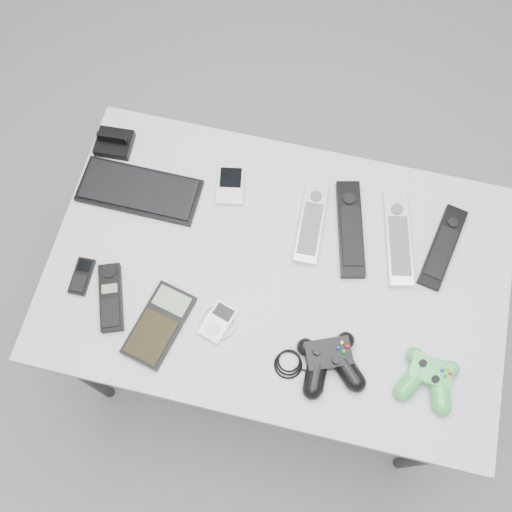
% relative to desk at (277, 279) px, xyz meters
% --- Properties ---
extents(floor, '(3.50, 3.50, 0.00)m').
position_rel_desk_xyz_m(floor, '(-0.06, 0.04, -0.63)').
color(floor, slate).
rests_on(floor, ground).
extents(desk, '(1.03, 0.66, 0.69)m').
position_rel_desk_xyz_m(desk, '(0.00, 0.00, 0.00)').
color(desk, '#A4A4A6').
rests_on(desk, floor).
extents(pda_keyboard, '(0.29, 0.12, 0.02)m').
position_rel_desk_xyz_m(pda_keyboard, '(-0.36, 0.12, 0.07)').
color(pda_keyboard, black).
rests_on(pda_keyboard, desk).
extents(dock_bracket, '(0.09, 0.08, 0.05)m').
position_rel_desk_xyz_m(dock_bracket, '(-0.46, 0.23, 0.08)').
color(dock_bracket, black).
rests_on(dock_bracket, desk).
extents(pda, '(0.08, 0.11, 0.02)m').
position_rel_desk_xyz_m(pda, '(-0.16, 0.18, 0.07)').
color(pda, '#B5B6BD').
rests_on(pda, desk).
extents(remote_silver_a, '(0.06, 0.21, 0.02)m').
position_rel_desk_xyz_m(remote_silver_a, '(0.05, 0.13, 0.07)').
color(remote_silver_a, '#B5B6BD').
rests_on(remote_silver_a, desk).
extents(remote_black_a, '(0.11, 0.24, 0.02)m').
position_rel_desk_xyz_m(remote_black_a, '(0.14, 0.13, 0.07)').
color(remote_black_a, black).
rests_on(remote_black_a, desk).
extents(remote_black_b, '(0.09, 0.22, 0.02)m').
position_rel_desk_xyz_m(remote_black_b, '(0.35, 0.14, 0.07)').
color(remote_black_b, black).
rests_on(remote_black_b, desk).
extents(remote_silver_b, '(0.10, 0.24, 0.02)m').
position_rel_desk_xyz_m(remote_silver_b, '(0.25, 0.14, 0.07)').
color(remote_silver_b, silver).
rests_on(remote_silver_b, desk).
extents(mobile_phone, '(0.04, 0.09, 0.01)m').
position_rel_desk_xyz_m(mobile_phone, '(-0.43, -0.12, 0.07)').
color(mobile_phone, black).
rests_on(mobile_phone, desk).
extents(cordless_handset, '(0.10, 0.16, 0.02)m').
position_rel_desk_xyz_m(cordless_handset, '(-0.34, -0.15, 0.07)').
color(cordless_handset, black).
rests_on(cordless_handset, desk).
extents(calculator, '(0.13, 0.20, 0.02)m').
position_rel_desk_xyz_m(calculator, '(-0.22, -0.19, 0.07)').
color(calculator, black).
rests_on(calculator, desk).
extents(mp3_player, '(0.10, 0.11, 0.02)m').
position_rel_desk_xyz_m(mp3_player, '(-0.10, -0.15, 0.07)').
color(mp3_player, silver).
rests_on(mp3_player, desk).
extents(controller_black, '(0.27, 0.22, 0.05)m').
position_rel_desk_xyz_m(controller_black, '(0.15, -0.18, 0.08)').
color(controller_black, black).
rests_on(controller_black, desk).
extents(controller_green, '(0.14, 0.15, 0.04)m').
position_rel_desk_xyz_m(controller_green, '(0.36, -0.17, 0.08)').
color(controller_green, '#248733').
rests_on(controller_green, desk).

